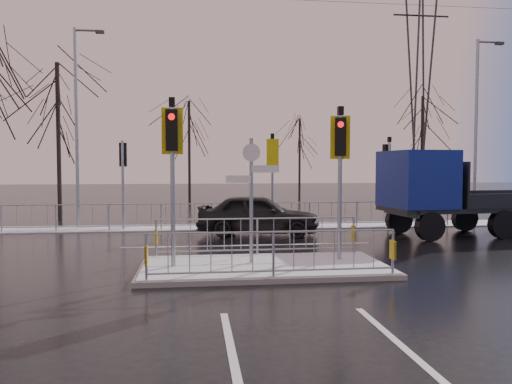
{
  "coord_description": "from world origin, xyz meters",
  "views": [
    {
      "loc": [
        -1.69,
        -11.95,
        2.54
      ],
      "look_at": [
        0.06,
        2.12,
        1.8
      ],
      "focal_mm": 35.0,
      "sensor_mm": 36.0,
      "label": 1
    }
  ],
  "objects": [
    {
      "name": "lane_markings",
      "position": [
        0.0,
        -0.33,
        0.0
      ],
      "size": [
        8.0,
        11.38,
        0.01
      ],
      "color": "silver",
      "rests_on": "ground"
    },
    {
      "name": "far_kerb_fixtures",
      "position": [
        0.29,
        8.09,
        1.02
      ],
      "size": [
        18.0,
        0.65,
        3.83
      ],
      "color": "gray",
      "rests_on": "ground"
    },
    {
      "name": "street_lamp_left",
      "position": [
        -6.43,
        9.5,
        4.49
      ],
      "size": [
        1.25,
        0.18,
        8.2
      ],
      "color": "gray",
      "rests_on": "ground"
    },
    {
      "name": "ground",
      "position": [
        0.0,
        0.0,
        0.0
      ],
      "size": [
        120.0,
        120.0,
        0.0
      ],
      "primitive_type": "plane",
      "color": "black",
      "rests_on": "ground"
    },
    {
      "name": "tree_far_a",
      "position": [
        -2.0,
        22.0,
        4.82
      ],
      "size": [
        3.75,
        3.75,
        7.08
      ],
      "color": "black",
      "rests_on": "ground"
    },
    {
      "name": "flatbed_truck",
      "position": [
        7.15,
        5.08,
        1.64
      ],
      "size": [
        6.84,
        3.03,
        3.08
      ],
      "color": "black",
      "rests_on": "ground"
    },
    {
      "name": "street_lamp_right",
      "position": [
        10.57,
        8.5,
        4.39
      ],
      "size": [
        1.25,
        0.18,
        8.0
      ],
      "color": "gray",
      "rests_on": "ground"
    },
    {
      "name": "tree_near_b",
      "position": [
        -8.0,
        12.5,
        5.15
      ],
      "size": [
        4.0,
        4.0,
        7.55
      ],
      "color": "black",
      "rests_on": "ground"
    },
    {
      "name": "snow_verge",
      "position": [
        0.0,
        8.6,
        0.02
      ],
      "size": [
        30.0,
        2.0,
        0.04
      ],
      "primitive_type": "cube",
      "color": "silver",
      "rests_on": "ground"
    },
    {
      "name": "tree_far_c",
      "position": [
        14.0,
        21.0,
        5.15
      ],
      "size": [
        4.0,
        4.0,
        7.55
      ],
      "color": "black",
      "rests_on": "ground"
    },
    {
      "name": "car_far_lane",
      "position": [
        0.64,
        6.13,
        0.76
      ],
      "size": [
        4.7,
        2.65,
        1.51
      ],
      "primitive_type": "imported",
      "rotation": [
        0.0,
        0.0,
        1.37
      ],
      "color": "black",
      "rests_on": "ground"
    },
    {
      "name": "pylon_wires",
      "position": [
        16.88,
        30.0,
        11.03
      ],
      "size": [
        70.0,
        2.38,
        19.97
      ],
      "color": "#2D3033",
      "rests_on": "ground"
    },
    {
      "name": "tree_far_b",
      "position": [
        6.0,
        24.0,
        4.18
      ],
      "size": [
        3.25,
        3.25,
        6.14
      ],
      "color": "black",
      "rests_on": "ground"
    },
    {
      "name": "traffic_island",
      "position": [
        -0.01,
        0.01,
        0.39
      ],
      "size": [
        6.0,
        3.04,
        4.15
      ],
      "color": "slate",
      "rests_on": "ground"
    }
  ]
}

